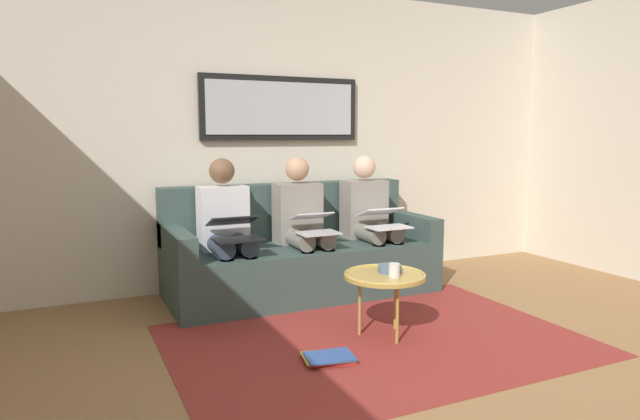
{
  "coord_description": "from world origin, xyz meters",
  "views": [
    {
      "loc": [
        1.79,
        2.15,
        1.33
      ],
      "look_at": [
        0.0,
        -1.7,
        0.75
      ],
      "focal_mm": 31.42,
      "sensor_mm": 36.0,
      "label": 1
    }
  ],
  "objects": [
    {
      "name": "area_rug",
      "position": [
        0.0,
        -0.85,
        0.0
      ],
      "size": [
        2.6,
        1.8,
        0.01
      ],
      "primitive_type": "cube",
      "color": "maroon",
      "rests_on": "ground_plane"
    },
    {
      "name": "couch",
      "position": [
        0.0,
        -2.12,
        0.31
      ],
      "size": [
        2.2,
        0.9,
        0.9
      ],
      "color": "#384C47",
      "rests_on": "ground_plane"
    },
    {
      "name": "ground_plane",
      "position": [
        0.0,
        0.0,
        -0.05
      ],
      "size": [
        6.0,
        5.2,
        0.1
      ],
      "primitive_type": "cube",
      "color": "olive"
    },
    {
      "name": "laptop_black",
      "position": [
        0.64,
        -1.82,
        0.63
      ],
      "size": [
        0.35,
        0.38,
        0.17
      ],
      "color": "black"
    },
    {
      "name": "person_middle",
      "position": [
        0.0,
        -2.05,
        0.61
      ],
      "size": [
        0.38,
        0.58,
        1.14
      ],
      "color": "gray",
      "rests_on": "couch"
    },
    {
      "name": "coffee_table",
      "position": [
        -0.09,
        -0.9,
        0.41
      ],
      "size": [
        0.53,
        0.53,
        0.43
      ],
      "color": "tan",
      "rests_on": "ground_plane"
    },
    {
      "name": "person_right",
      "position": [
        0.64,
        -2.05,
        0.61
      ],
      "size": [
        0.38,
        0.58,
        1.14
      ],
      "color": "silver",
      "rests_on": "couch"
    },
    {
      "name": "wall_rear",
      "position": [
        0.0,
        -2.6,
        1.3
      ],
      "size": [
        6.0,
        0.12,
        2.6
      ],
      "primitive_type": "cube",
      "color": "beige",
      "rests_on": "ground_plane"
    },
    {
      "name": "laptop_silver",
      "position": [
        0.0,
        -1.81,
        0.63
      ],
      "size": [
        0.32,
        0.37,
        0.16
      ],
      "color": "silver"
    },
    {
      "name": "person_left",
      "position": [
        -0.64,
        -2.05,
        0.61
      ],
      "size": [
        0.38,
        0.58,
        1.14
      ],
      "color": "gray",
      "rests_on": "couch"
    },
    {
      "name": "laptop_white",
      "position": [
        -0.64,
        -1.81,
        0.63
      ],
      "size": [
        0.35,
        0.37,
        0.16
      ],
      "color": "white"
    },
    {
      "name": "magazine_stack",
      "position": [
        0.42,
        -0.68,
        0.03
      ],
      "size": [
        0.34,
        0.28,
        0.04
      ],
      "color": "red",
      "rests_on": "ground_plane"
    },
    {
      "name": "cup",
      "position": [
        -0.11,
        -0.81,
        0.46
      ],
      "size": [
        0.07,
        0.07,
        0.09
      ],
      "primitive_type": "cylinder",
      "color": "silver",
      "rests_on": "coffee_table"
    },
    {
      "name": "bowl",
      "position": [
        -0.15,
        -0.93,
        0.44
      ],
      "size": [
        0.15,
        0.15,
        0.05
      ],
      "primitive_type": "cylinder",
      "color": "slate",
      "rests_on": "coffee_table"
    },
    {
      "name": "framed_mirror",
      "position": [
        0.0,
        -2.51,
        1.55
      ],
      "size": [
        1.45,
        0.05,
        0.55
      ],
      "color": "black"
    }
  ]
}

